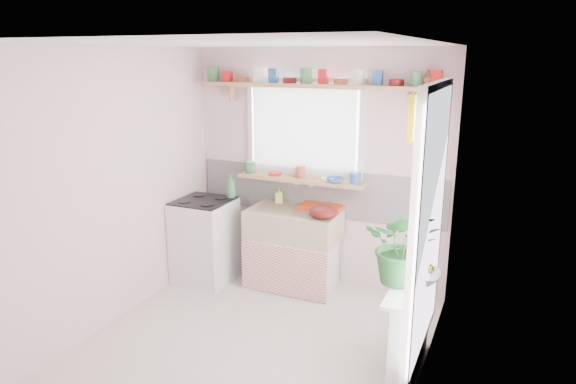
% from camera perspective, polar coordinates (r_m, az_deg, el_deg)
% --- Properties ---
extents(room, '(3.20, 3.20, 3.20)m').
position_cam_1_polar(room, '(4.56, 7.86, 1.54)').
color(room, silver).
rests_on(room, ground).
extents(sink_unit, '(0.95, 0.65, 1.11)m').
position_cam_1_polar(sink_unit, '(5.49, 0.61, -6.24)').
color(sink_unit, white).
rests_on(sink_unit, ground).
extents(cooker, '(0.58, 0.58, 0.93)m').
position_cam_1_polar(cooker, '(5.70, -9.22, -5.30)').
color(cooker, white).
rests_on(cooker, ground).
extents(radiator_ledge, '(0.22, 0.95, 0.78)m').
position_cam_1_polar(radiator_ledge, '(4.17, 13.43, -14.44)').
color(radiator_ledge, white).
rests_on(radiator_ledge, ground).
extents(windowsill, '(1.40, 0.22, 0.04)m').
position_cam_1_polar(windowsill, '(5.44, 1.40, 1.39)').
color(windowsill, tan).
rests_on(windowsill, room).
extents(pine_shelf, '(2.52, 0.24, 0.04)m').
position_cam_1_polar(pine_shelf, '(5.23, 2.98, 11.70)').
color(pine_shelf, tan).
rests_on(pine_shelf, room).
extents(shelf_crockery, '(2.47, 0.11, 0.12)m').
position_cam_1_polar(shelf_crockery, '(5.23, 2.99, 12.52)').
color(shelf_crockery, '#3F7F4C').
rests_on(shelf_crockery, pine_shelf).
extents(sill_crockery, '(1.35, 0.11, 0.12)m').
position_cam_1_polar(sill_crockery, '(5.42, 1.41, 2.18)').
color(sill_crockery, '#3F7F4C').
rests_on(sill_crockery, windowsill).
extents(dish_tray, '(0.45, 0.34, 0.04)m').
position_cam_1_polar(dish_tray, '(5.44, 3.84, -1.55)').
color(dish_tray, '#EB4314').
rests_on(dish_tray, sink_unit).
extents(colander, '(0.32, 0.32, 0.13)m').
position_cam_1_polar(colander, '(5.09, 3.96, -2.21)').
color(colander, '#530E0E').
rests_on(colander, sink_unit).
extents(jade_plant, '(0.58, 0.52, 0.59)m').
position_cam_1_polar(jade_plant, '(3.87, 12.62, -5.85)').
color(jade_plant, '#245A28').
rests_on(jade_plant, radiator_ledge).
extents(fruit_bowl, '(0.34, 0.34, 0.08)m').
position_cam_1_polar(fruit_bowl, '(4.02, 14.34, -9.07)').
color(fruit_bowl, silver).
rests_on(fruit_bowl, radiator_ledge).
extents(herb_pot, '(0.11, 0.07, 0.20)m').
position_cam_1_polar(herb_pot, '(3.86, 14.02, -9.09)').
color(herb_pot, '#356528').
rests_on(herb_pot, radiator_ledge).
extents(soap_bottle_sink, '(0.10, 0.10, 0.17)m').
position_cam_1_polar(soap_bottle_sink, '(5.61, -1.01, -0.33)').
color(soap_bottle_sink, '#D0DC61').
rests_on(soap_bottle_sink, sink_unit).
extents(sill_cup, '(0.11, 0.11, 0.09)m').
position_cam_1_polar(sill_cup, '(5.51, 0.76, 2.25)').
color(sill_cup, white).
rests_on(sill_cup, windowsill).
extents(sill_bowl, '(0.22, 0.22, 0.05)m').
position_cam_1_polar(sill_bowl, '(5.24, 5.26, 1.32)').
color(sill_bowl, '#3663AF').
rests_on(sill_bowl, windowsill).
extents(shelf_vase, '(0.17, 0.17, 0.15)m').
position_cam_1_polar(shelf_vase, '(5.00, 15.34, 12.14)').
color(shelf_vase, '#B85838').
rests_on(shelf_vase, pine_shelf).
extents(cooker_bottle, '(0.12, 0.13, 0.26)m').
position_cam_1_polar(cooker_bottle, '(5.60, -6.35, 0.69)').
color(cooker_bottle, '#458B4D').
rests_on(cooker_bottle, cooker).
extents(fruit, '(0.20, 0.14, 0.10)m').
position_cam_1_polar(fruit, '(4.00, 14.49, -8.23)').
color(fruit, orange).
rests_on(fruit, fruit_bowl).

